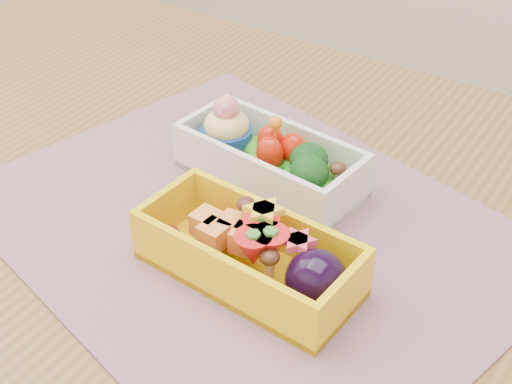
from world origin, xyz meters
The scene contains 4 objects.
table centered at (0.00, 0.00, 0.65)m, with size 1.20×0.80×0.75m.
placemat centered at (0.03, 0.01, 0.75)m, with size 0.49×0.38×0.00m, color #9F6D80.
bento_white centered at (0.01, 0.09, 0.78)m, with size 0.19×0.10×0.08m.
bento_yellow centered at (0.07, -0.04, 0.78)m, with size 0.19×0.09×0.06m.
Camera 1 is at (0.32, -0.40, 1.16)m, focal length 49.63 mm.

